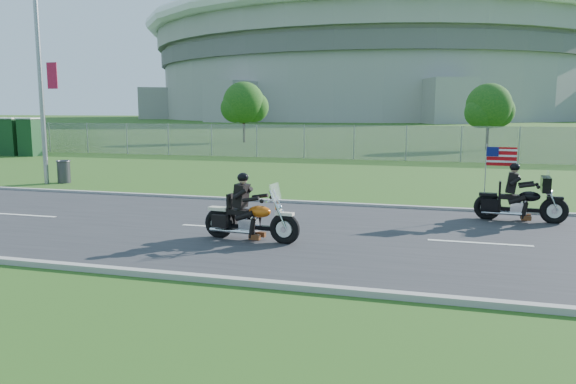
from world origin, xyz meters
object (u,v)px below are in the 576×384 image
(porta_toilet_a, at_px, (31,138))
(motorcycle_follow, at_px, (520,202))
(trash_can, at_px, (64,172))
(motorcycle_lead, at_px, (250,220))
(porta_toilet_b, at_px, (12,137))
(streetlight, at_px, (42,38))

(porta_toilet_a, bearing_deg, motorcycle_follow, -27.54)
(trash_can, bearing_deg, motorcycle_lead, -35.34)
(motorcycle_follow, relative_size, trash_can, 2.64)
(porta_toilet_a, bearing_deg, porta_toilet_b, 180.00)
(motorcycle_lead, distance_m, motorcycle_follow, 7.22)
(streetlight, xyz_separation_m, porta_toilet_a, (-10.02, 10.78, -4.49))
(trash_can, bearing_deg, motorcycle_follow, -12.05)
(motorcycle_follow, height_order, trash_can, motorcycle_follow)
(streetlight, height_order, porta_toilet_a, streetlight)
(streetlight, bearing_deg, motorcycle_lead, -33.47)
(porta_toilet_b, height_order, trash_can, porta_toilet_b)
(porta_toilet_b, relative_size, trash_can, 2.62)
(motorcycle_lead, relative_size, motorcycle_follow, 1.00)
(streetlight, relative_size, motorcycle_lead, 4.32)
(porta_toilet_b, bearing_deg, motorcycle_lead, -38.83)
(porta_toilet_a, distance_m, motorcycle_follow, 30.60)
(motorcycle_lead, bearing_deg, porta_toilet_a, 144.92)
(streetlight, distance_m, porta_toilet_a, 15.39)
(motorcycle_lead, height_order, trash_can, motorcycle_lead)
(porta_toilet_b, height_order, motorcycle_follow, porta_toilet_b)
(porta_toilet_b, height_order, motorcycle_lead, porta_toilet_b)
(trash_can, bearing_deg, porta_toilet_a, 134.76)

